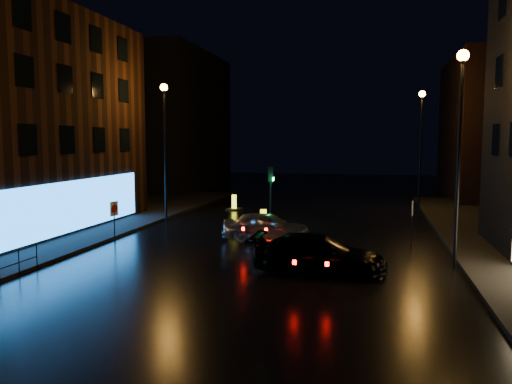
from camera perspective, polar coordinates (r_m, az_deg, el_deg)
ground at (r=15.97m, az=-4.22°, el=-12.20°), size 120.00×120.00×0.00m
pavement_left at (r=29.56m, az=-26.09°, el=-4.22°), size 12.00×44.00×0.15m
building_far_left at (r=53.62m, az=-9.51°, el=8.00°), size 8.00×16.00×14.00m
building_far_right at (r=47.65m, az=25.97°, el=6.56°), size 8.00×14.00×12.00m
street_lamp_lfar at (r=31.05m, az=-10.40°, el=6.92°), size 0.44×0.44×8.37m
street_lamp_rnear at (r=20.75m, az=22.30°, el=7.13°), size 0.44×0.44×8.37m
street_lamp_rfar at (r=36.63m, az=18.33°, el=6.55°), size 0.44×0.44×8.37m
traffic_signal at (r=29.40m, az=1.69°, el=-2.82°), size 1.40×2.40×3.45m
silver_hatchback at (r=24.72m, az=1.18°, el=-3.96°), size 4.38×2.03×1.45m
dark_sedan at (r=18.93m, az=7.22°, el=-7.06°), size 5.00×2.04×1.45m
bollard_near at (r=27.37m, az=0.85°, el=-3.97°), size 1.09×1.49×1.21m
bollard_far at (r=35.92m, az=-2.51°, el=-1.66°), size 1.01×1.35×1.08m
road_sign_left at (r=24.67m, az=-15.90°, el=-2.26°), size 0.16×0.50×2.07m
road_sign_right at (r=25.09m, az=17.45°, el=-2.17°), size 0.12×0.50×2.07m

